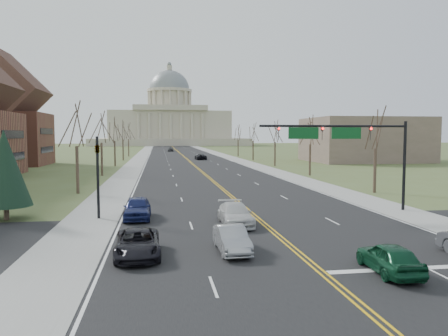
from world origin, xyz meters
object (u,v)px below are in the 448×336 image
object	(u,v)px
car_sb_outer_lead	(138,243)
car_sb_inner_second	(235,214)
car_far_nb	(201,157)
signal_mast	(346,139)
car_far_sb	(171,149)
signal_left	(98,168)
car_sb_inner_lead	(232,239)
car_nb_inner_lead	(389,258)
car_sb_outer_second	(137,208)

from	to	relation	value
car_sb_outer_lead	car_sb_inner_second	xyz separation A→B (m)	(6.21, 6.89, 0.06)
car_far_nb	car_sb_outer_lead	bearing A→B (deg)	76.99
signal_mast	car_far_sb	size ratio (longest dim) A/B	2.50
signal_left	car_sb_inner_second	size ratio (longest dim) A/B	1.20
signal_mast	car_sb_inner_second	bearing A→B (deg)	-158.66
signal_mast	car_sb_inner_lead	distance (m)	15.88
signal_mast	car_nb_inner_lead	bearing A→B (deg)	-106.90
signal_mast	car_nb_inner_lead	distance (m)	16.42
signal_left	car_far_nb	xyz separation A→B (m)	(14.68, 74.88, -2.99)
signal_left	car_far_sb	size ratio (longest dim) A/B	1.24
signal_left	car_sb_outer_lead	size ratio (longest dim) A/B	1.25
car_nb_inner_lead	car_far_nb	size ratio (longest dim) A/B	0.79
car_sb_inner_lead	car_sb_outer_second	size ratio (longest dim) A/B	0.87
signal_mast	car_far_nb	world-z (taller)	signal_mast
car_sb_outer_lead	car_far_sb	bearing A→B (deg)	85.67
signal_mast	signal_left	xyz separation A→B (m)	(-18.95, 0.00, -2.05)
signal_mast	signal_left	bearing A→B (deg)	180.00
car_sb_inner_second	car_sb_outer_second	distance (m)	7.41
car_nb_inner_lead	car_far_sb	size ratio (longest dim) A/B	0.84
car_nb_inner_lead	car_far_sb	distance (m)	144.35
signal_left	car_sb_inner_second	xyz separation A→B (m)	(9.50, -3.69, -2.98)
signal_left	car_far_sb	xyz separation A→B (m)	(8.86, 129.30, -2.88)
signal_mast	car_sb_outer_second	xyz separation A→B (m)	(-16.13, -0.50, -4.95)
car_nb_inner_lead	car_sb_inner_lead	size ratio (longest dim) A/B	0.99
car_sb_inner_lead	car_sb_outer_second	world-z (taller)	car_sb_outer_second
car_sb_outer_lead	car_far_nb	xyz separation A→B (m)	(11.39, 85.46, 0.04)
car_sb_inner_lead	car_nb_inner_lead	bearing A→B (deg)	-37.15
signal_mast	car_sb_outer_second	distance (m)	16.88
car_sb_inner_lead	car_far_nb	distance (m)	85.58
car_sb_outer_lead	car_sb_outer_second	distance (m)	10.09
car_nb_inner_lead	car_sb_outer_second	bearing A→B (deg)	-49.37
signal_left	car_far_sb	distance (m)	129.64
signal_left	car_sb_outer_lead	xyz separation A→B (m)	(3.29, -10.58, -3.04)
signal_left	car_sb_inner_second	bearing A→B (deg)	-21.25
car_sb_inner_lead	car_sb_inner_second	world-z (taller)	car_sb_inner_second
car_sb_outer_second	car_far_sb	xyz separation A→B (m)	(6.05, 129.80, 0.02)
signal_left	car_sb_outer_lead	distance (m)	11.49
car_nb_inner_lead	car_sb_outer_second	distance (m)	18.52
car_sb_inner_second	car_far_sb	world-z (taller)	car_far_sb
signal_mast	car_sb_outer_second	world-z (taller)	signal_mast
signal_mast	car_sb_outer_lead	world-z (taller)	signal_mast
car_sb_outer_lead	signal_left	bearing A→B (deg)	105.20
car_far_sb	car_sb_outer_second	bearing A→B (deg)	-88.06
car_far_nb	signal_mast	bearing A→B (deg)	87.84
signal_mast	car_sb_inner_lead	bearing A→B (deg)	-136.07
signal_left	car_nb_inner_lead	world-z (taller)	signal_left
car_far_nb	car_far_sb	distance (m)	54.73
car_far_sb	car_sb_inner_lead	bearing A→B (deg)	-85.70
car_nb_inner_lead	car_far_nb	distance (m)	89.83
car_nb_inner_lead	car_far_sb	world-z (taller)	car_far_sb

